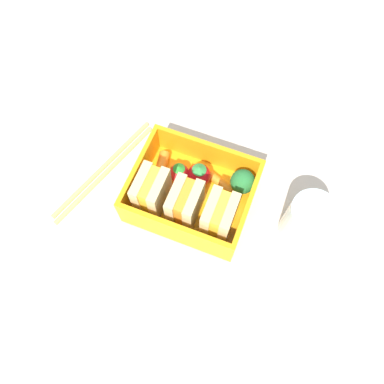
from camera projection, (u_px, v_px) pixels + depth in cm
name	position (u px, v px, depth cm)	size (l,w,h in cm)	color
ground_plane	(192.00, 203.00, 52.25)	(120.00, 120.00, 2.00)	beige
bento_tray	(192.00, 198.00, 50.79)	(15.41, 12.54, 1.20)	orange
bento_rim	(192.00, 190.00, 48.21)	(15.41, 12.54, 4.46)	orange
sandwich_left	(219.00, 216.00, 45.87)	(3.49, 4.83, 6.08)	#DEBF7E
sandwich_center_left	(185.00, 203.00, 46.55)	(3.49, 4.83, 6.08)	#D4BB82
sandwich_center	(152.00, 191.00, 47.22)	(3.49, 4.83, 6.08)	#DFC083
broccoli_floret	(243.00, 182.00, 48.11)	(3.24, 3.24, 4.46)	#90C963
carrot_stick_left	(220.00, 183.00, 50.45)	(1.16, 1.16, 3.97)	orange
strawberry_far_left	(201.00, 176.00, 49.62)	(3.17, 3.17, 3.77)	red
strawberry_left	(179.00, 173.00, 50.06)	(2.69, 2.69, 3.29)	red
carrot_stick_far_left	(162.00, 166.00, 51.34)	(1.45, 1.45, 4.07)	orange
chopstick_pair	(103.00, 171.00, 52.79)	(7.21, 18.83, 0.70)	tan
drinking_glass	(307.00, 222.00, 45.99)	(5.60, 5.60, 7.65)	silver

